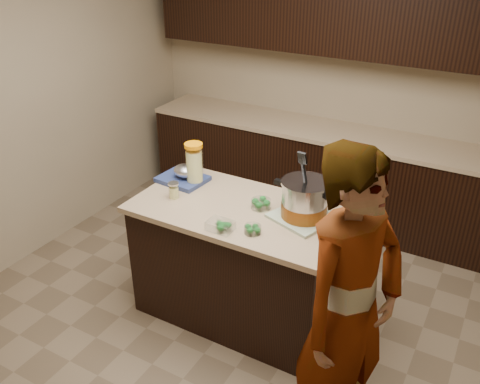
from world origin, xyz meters
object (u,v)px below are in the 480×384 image
(island, at_px, (240,262))
(person, at_px, (348,313))
(lemonade_pitcher, at_px, (194,166))
(stock_pot, at_px, (304,201))

(island, relative_size, person, 0.82)
(lemonade_pitcher, relative_size, person, 0.18)
(person, bearing_deg, island, 78.54)
(island, bearing_deg, stock_pot, 10.94)
(lemonade_pitcher, xyz_separation_m, person, (1.44, -0.79, -0.15))
(island, relative_size, lemonade_pitcher, 4.56)
(stock_pot, height_order, person, person)
(island, relative_size, stock_pot, 3.27)
(island, xyz_separation_m, person, (0.98, -0.65, 0.44))
(lemonade_pitcher, bearing_deg, person, -28.68)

